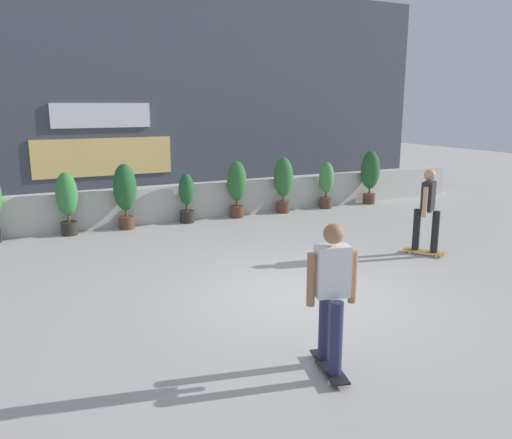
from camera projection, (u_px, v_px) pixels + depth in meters
The scene contains 12 objects.
ground_plane at pixel (298, 294), 8.01m from camera, with size 48.00×48.00×0.00m, color #B2AFA8.
planter_wall at pixel (179, 202), 13.16m from camera, with size 18.00×0.40×0.90m, color beige.
building_backdrop at pixel (136, 93), 16.04m from camera, with size 20.00×2.08×6.50m.
potted_plant_2 at pixel (67, 199), 11.49m from camera, with size 0.48×0.48×1.43m.
potted_plant_3 at pixel (125, 191), 12.04m from camera, with size 0.54×0.54×1.56m.
potted_plant_4 at pixel (187, 196), 12.74m from camera, with size 0.38×0.38×1.24m.
potted_plant_5 at pixel (237, 185), 13.30m from camera, with size 0.51×0.51×1.48m.
potted_plant_6 at pixel (283, 181), 13.89m from camera, with size 0.52×0.52×1.52m.
potted_plant_7 at pixel (326, 183), 14.53m from camera, with size 0.42×0.42×1.32m.
potted_plant_8 at pixel (370, 173), 15.15m from camera, with size 0.55×0.55×1.58m.
skater_by_wall_left at pixel (427, 208), 9.93m from camera, with size 0.59×0.78×1.70m.
skater_by_wall_right at pixel (332, 292), 5.48m from camera, with size 0.54×0.82×1.70m.
Camera 1 is at (-3.94, -6.48, 2.91)m, focal length 35.85 mm.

